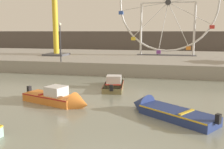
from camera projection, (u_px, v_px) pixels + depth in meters
quay_promenade at (156, 61)px, 32.90m from camera, size 110.00×18.17×1.29m
distant_town_skyline at (161, 42)px, 50.70m from camera, size 140.00×3.00×4.40m
motorboat_navy_blue at (162, 110)px, 13.57m from camera, size 4.92×4.09×1.35m
motorboat_orange_hull at (60, 99)px, 15.54m from camera, size 4.90×2.72×1.47m
motorboat_olive_wood at (114, 83)px, 20.46m from camera, size 1.95×4.69×1.46m
ferris_wheel_white_frame at (168, 4)px, 32.36m from camera, size 12.73×1.20×13.04m
drop_tower_yellow_tower at (55, 4)px, 32.33m from camera, size 2.80×2.80×13.91m
promenade_lamp_near at (60, 36)px, 26.02m from camera, size 0.32×0.32×3.99m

